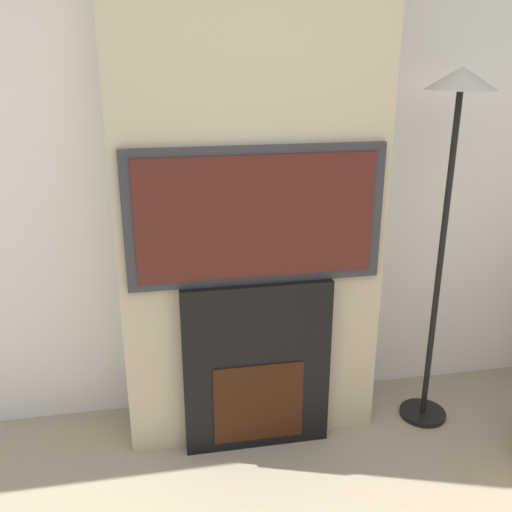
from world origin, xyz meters
The scene contains 5 objects.
wall_back centered at (0.00, 2.03, 1.35)m, with size 6.00×0.06×2.70m.
chimney_breast centered at (0.00, 1.80, 1.35)m, with size 1.25×0.40×2.70m.
fireplace centered at (0.00, 1.60, 0.44)m, with size 0.72×0.15×0.88m.
television centered at (0.00, 1.60, 1.19)m, with size 1.16×0.07×0.63m.
floor_lamp centered at (0.94, 1.63, 1.46)m, with size 0.32×0.32×1.82m.
Camera 1 is at (-0.45, -0.81, 1.88)m, focal length 40.00 mm.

